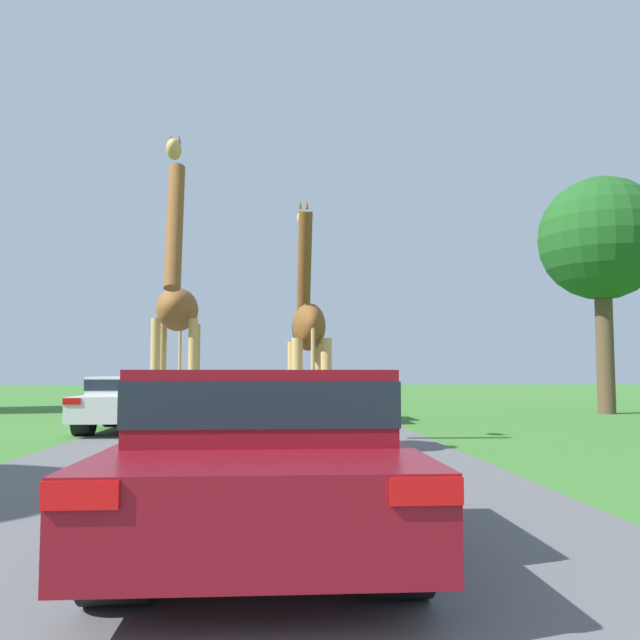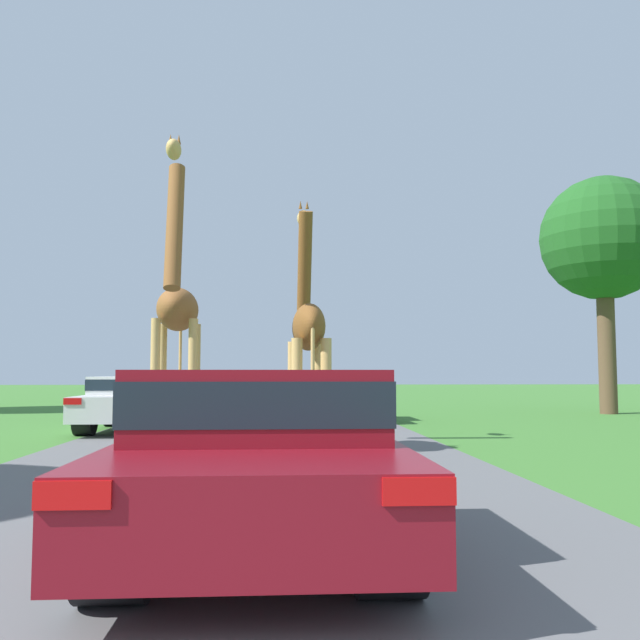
{
  "view_description": "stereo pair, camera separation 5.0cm",
  "coord_description": "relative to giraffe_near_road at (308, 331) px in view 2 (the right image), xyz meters",
  "views": [
    {
      "loc": [
        0.4,
        -0.18,
        1.32
      ],
      "look_at": [
        1.2,
        11.59,
        2.26
      ],
      "focal_mm": 38.0,
      "sensor_mm": 36.0,
      "label": 1
    },
    {
      "loc": [
        0.45,
        -0.19,
        1.32
      ],
      "look_at": [
        1.2,
        11.59,
        2.26
      ],
      "focal_mm": 38.0,
      "sensor_mm": 36.0,
      "label": 2
    }
  ],
  "objects": [
    {
      "name": "car_verge_right",
      "position": [
        -3.64,
        14.87,
        -1.35
      ],
      "size": [
        1.77,
        4.01,
        1.33
      ],
      "color": "gray",
      "rests_on": "ground"
    },
    {
      "name": "car_rear_follower",
      "position": [
        1.39,
        7.48,
        -1.32
      ],
      "size": [
        1.72,
        4.15,
        1.42
      ],
      "color": "black",
      "rests_on": "ground"
    },
    {
      "name": "car_queue_left",
      "position": [
        -3.04,
        8.98,
        -1.32
      ],
      "size": [
        1.98,
        4.23,
        1.42
      ],
      "color": "#561914",
      "rests_on": "ground"
    },
    {
      "name": "car_lead_maroon",
      "position": [
        -0.68,
        -6.62,
        -1.35
      ],
      "size": [
        1.99,
        4.07,
        1.35
      ],
      "color": "maroon",
      "rests_on": "ground"
    },
    {
      "name": "car_queue_right",
      "position": [
        -3.85,
        4.21,
        -1.38
      ],
      "size": [
        1.97,
        4.27,
        1.25
      ],
      "color": "silver",
      "rests_on": "ground"
    },
    {
      "name": "tree_right_cluster",
      "position": [
        10.34,
        9.76,
        3.69
      ],
      "size": [
        4.13,
        4.13,
        7.9
      ],
      "color": "brown",
      "rests_on": "ground"
    },
    {
      "name": "car_far_ahead",
      "position": [
        0.67,
        17.52,
        -1.29
      ],
      "size": [
        1.82,
        3.94,
        1.46
      ],
      "color": "silver",
      "rests_on": "ground"
    },
    {
      "name": "giraffe_near_road",
      "position": [
        0.0,
        0.0,
        0.0
      ],
      "size": [
        0.75,
        2.69,
        4.71
      ],
      "rotation": [
        0.0,
        0.0,
        0.03
      ],
      "color": "tan",
      "rests_on": "ground"
    },
    {
      "name": "giraffe_companion",
      "position": [
        -2.31,
        0.07,
        0.38
      ],
      "size": [
        0.92,
        2.76,
        5.19
      ],
      "rotation": [
        0.0,
        0.0,
        -3.07
      ],
      "color": "tan",
      "rests_on": "ground"
    },
    {
      "name": "road",
      "position": [
        -1.0,
        18.26,
        -2.07
      ],
      "size": [
        7.16,
        120.0,
        0.0
      ],
      "color": "#5B5B5E",
      "rests_on": "ground"
    }
  ]
}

